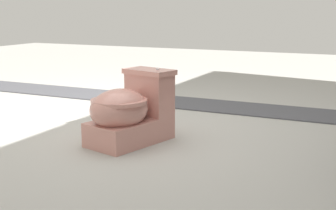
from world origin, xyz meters
TOP-DOWN VIEW (x-y plane):
  - ground_plane at (0.00, 0.00)m, footprint 14.00×14.00m
  - gravel_strip at (-1.17, 0.50)m, footprint 0.56×8.00m
  - toilet at (0.27, 0.13)m, footprint 0.70×0.52m

SIDE VIEW (x-z plane):
  - ground_plane at x=0.00m, z-range 0.00..0.00m
  - gravel_strip at x=-1.17m, z-range 0.00..0.01m
  - toilet at x=0.27m, z-range -0.04..0.48m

